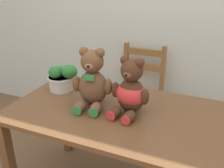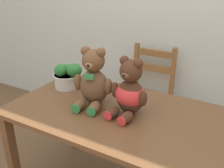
{
  "view_description": "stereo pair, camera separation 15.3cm",
  "coord_description": "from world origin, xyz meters",
  "px_view_note": "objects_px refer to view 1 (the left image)",
  "views": [
    {
      "loc": [
        0.51,
        -0.88,
        1.51
      ],
      "look_at": [
        -0.04,
        0.42,
        0.9
      ],
      "focal_mm": 40.0,
      "sensor_mm": 36.0,
      "label": 1
    },
    {
      "loc": [
        0.64,
        -0.81,
        1.51
      ],
      "look_at": [
        -0.04,
        0.42,
        0.9
      ],
      "focal_mm": 40.0,
      "sensor_mm": 36.0,
      "label": 2
    }
  ],
  "objects_px": {
    "teddy_bear_left": "(92,81)",
    "teddy_bear_right": "(131,91)",
    "wooden_chair_behind": "(139,96)",
    "potted_plant": "(62,77)"
  },
  "relations": [
    {
      "from": "teddy_bear_left",
      "to": "potted_plant",
      "type": "bearing_deg",
      "value": -30.95
    },
    {
      "from": "teddy_bear_left",
      "to": "teddy_bear_right",
      "type": "bearing_deg",
      "value": 171.39
    },
    {
      "from": "wooden_chair_behind",
      "to": "potted_plant",
      "type": "xyz_separation_m",
      "value": [
        -0.39,
        -0.67,
        0.38
      ]
    },
    {
      "from": "teddy_bear_right",
      "to": "potted_plant",
      "type": "xyz_separation_m",
      "value": [
        -0.57,
        0.12,
        -0.05
      ]
    },
    {
      "from": "wooden_chair_behind",
      "to": "potted_plant",
      "type": "distance_m",
      "value": 0.86
    },
    {
      "from": "wooden_chair_behind",
      "to": "potted_plant",
      "type": "bearing_deg",
      "value": 59.54
    },
    {
      "from": "wooden_chair_behind",
      "to": "teddy_bear_left",
      "type": "relative_size",
      "value": 2.44
    },
    {
      "from": "teddy_bear_left",
      "to": "potted_plant",
      "type": "height_order",
      "value": "teddy_bear_left"
    },
    {
      "from": "wooden_chair_behind",
      "to": "potted_plant",
      "type": "relative_size",
      "value": 4.23
    },
    {
      "from": "wooden_chair_behind",
      "to": "potted_plant",
      "type": "height_order",
      "value": "potted_plant"
    }
  ]
}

